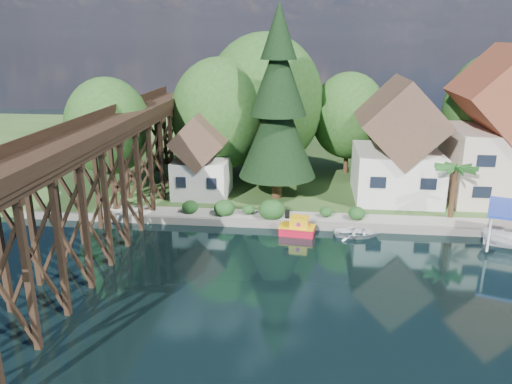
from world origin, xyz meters
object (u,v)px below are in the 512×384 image
tugboat (298,227)px  palm_tree (456,170)px  house_left (398,148)px  conifer (278,108)px  trestle_bridge (110,169)px  shed (202,161)px  boat_white_a (357,232)px  house_center (500,135)px  boat_canopy (510,231)px

tugboat → palm_tree: bearing=17.0°
house_left → conifer: (-10.94, -1.50, 3.70)m
palm_tree → tugboat: (-12.57, -3.85, -4.05)m
trestle_bridge → tugboat: (14.22, 1.61, -4.75)m
house_left → tugboat: 13.52m
trestle_bridge → palm_tree: bearing=11.5°
shed → boat_white_a: bearing=-28.7°
palm_tree → trestle_bridge: bearing=-168.5°
shed → palm_tree: bearing=-10.1°
conifer → tugboat: bearing=-74.4°
boat_white_a → house_left: bearing=-26.1°
conifer → shed: bearing=-180.0°
trestle_bridge → boat_white_a: size_ratio=12.38×
house_left → house_center: bearing=3.2°
house_center → palm_tree: house_center is taller
shed → boat_canopy: size_ratio=1.37×
house_left → tugboat: house_left is taller
boat_canopy → shed: bearing=160.8°
shed → tugboat: size_ratio=2.68×
trestle_bridge → boat_canopy: size_ratio=7.73×
house_left → boat_canopy: house_left is taller
palm_tree → tugboat: 13.76m
boat_white_a → boat_canopy: (10.95, -1.08, 0.97)m
conifer → palm_tree: (14.74, -3.88, -4.19)m
house_left → palm_tree: size_ratio=2.32×
boat_white_a → conifer: bearing=40.4°
house_left → boat_canopy: 12.78m
shed → house_center: bearing=4.2°
trestle_bridge → house_left: house_left is taller
trestle_bridge → shed: trestle_bridge is taller
trestle_bridge → shed: 10.69m
palm_tree → boat_white_a: 9.76m
trestle_bridge → house_left: bearing=25.2°
trestle_bridge → conifer: conifer is taller
trestle_bridge → house_center: bearing=19.5°
house_left → palm_tree: (3.80, -5.38, -0.49)m
shed → palm_tree: (21.80, -3.88, 0.82)m
house_center → palm_tree: size_ratio=2.92×
palm_tree → boat_white_a: palm_tree is taller
trestle_bridge → boat_white_a: (18.84, 1.76, -4.98)m
conifer → palm_tree: conifer is taller
trestle_bridge → house_center: size_ratio=3.18×
boat_canopy → conifer: bearing=154.0°
shed → conifer: 8.66m
shed → boat_white_a: 16.14m
house_center → conifer: bearing=-174.3°
boat_canopy → house_center: bearing=78.2°
shed → conifer: conifer is taller
shed → conifer: (7.06, 0.00, 5.01)m
tugboat → boat_canopy: size_ratio=0.51×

